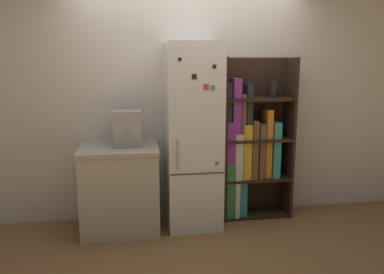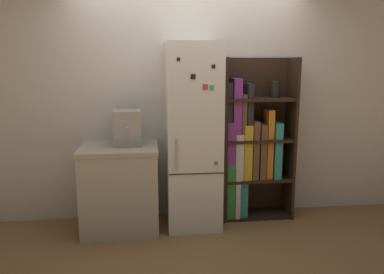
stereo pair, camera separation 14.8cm
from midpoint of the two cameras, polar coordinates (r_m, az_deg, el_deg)
name	(u,v)px [view 1 (the left image)]	position (r m, az deg, el deg)	size (l,w,h in m)	color
ground_plane	(195,229)	(4.06, -0.59, -13.89)	(16.00, 16.00, 0.00)	olive
wall_back	(188,102)	(4.18, -1.58, 5.38)	(8.00, 0.05, 2.60)	silver
refrigerator	(193,137)	(3.91, -0.96, 0.03)	(0.56, 0.60, 1.93)	white
bookshelf	(248,147)	(4.22, 7.56, -1.50)	(0.79, 0.34, 1.78)	black
kitchen_counter	(120,189)	(3.99, -11.92, -7.70)	(0.79, 0.66, 0.89)	#BCB7A8
espresso_machine	(127,128)	(3.87, -10.91, 1.31)	(0.28, 0.32, 0.36)	#A5A39E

